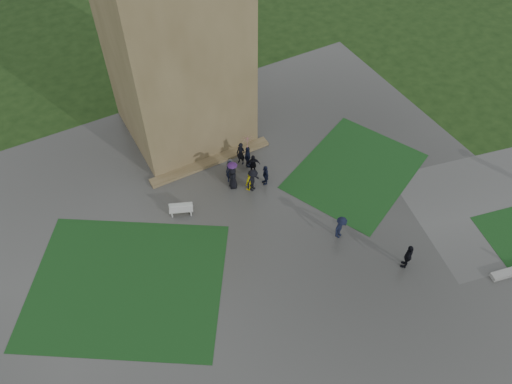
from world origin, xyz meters
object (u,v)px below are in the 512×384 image
bench (181,209)px  pedestrian_near (408,256)px  pedestrian_mid (341,227)px  tower (171,18)px

bench → pedestrian_near: bearing=-22.7°
pedestrian_mid → pedestrian_near: size_ratio=0.92×
pedestrian_near → bench: bearing=-83.7°
tower → pedestrian_near: bearing=-70.0°
pedestrian_mid → tower: bearing=84.8°
tower → bench: bearing=-115.3°
bench → pedestrian_near: (10.09, -10.03, 0.50)m
bench → pedestrian_mid: size_ratio=0.90×
pedestrian_near → tower: bearing=-108.8°
pedestrian_mid → pedestrian_near: 4.25m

